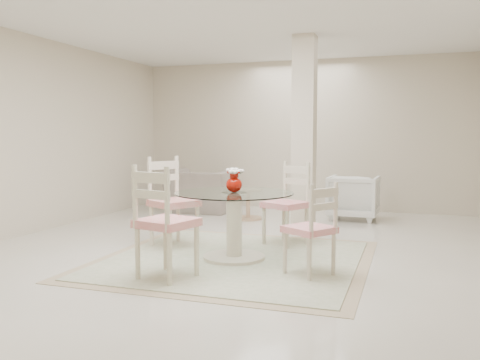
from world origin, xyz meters
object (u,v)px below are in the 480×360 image
(column, at_px, (304,135))
(dining_table, at_px, (234,226))
(red_vase, at_px, (234,180))
(dining_chair_south, at_px, (161,214))
(dining_chair_west, at_px, (170,195))
(side_table, at_px, (248,206))
(armchair_white, at_px, (353,197))
(dining_chair_east, at_px, (314,222))
(recliner_taupe, at_px, (201,191))
(dining_chair_north, at_px, (289,197))

(column, xyz_separation_m, dining_table, (-0.37, -1.88, -0.98))
(red_vase, distance_m, dining_chair_south, 1.05)
(dining_chair_west, distance_m, side_table, 2.26)
(dining_chair_south, xyz_separation_m, armchair_white, (1.30, 4.11, -0.27))
(dining_chair_west, relative_size, side_table, 2.49)
(dining_chair_east, bearing_deg, recliner_taupe, -109.77)
(dining_table, height_order, dining_chair_north, dining_chair_north)
(dining_chair_south, bearing_deg, column, -90.16)
(column, xyz_separation_m, armchair_white, (0.56, 1.28, -1.00))
(column, xyz_separation_m, dining_chair_east, (0.56, -2.27, -0.83))
(dining_table, height_order, recliner_taupe, recliner_taupe)
(column, bearing_deg, red_vase, -101.23)
(dining_table, xyz_separation_m, dining_chair_east, (0.94, -0.39, 0.15))
(dining_chair_north, bearing_deg, dining_chair_south, -84.59)
(dining_chair_south, relative_size, armchair_white, 1.51)
(dining_chair_east, relative_size, dining_chair_north, 0.89)
(side_table, bearing_deg, dining_chair_south, -85.29)
(recliner_taupe, relative_size, side_table, 2.35)
(dining_chair_north, relative_size, side_table, 2.33)
(dining_table, relative_size, dining_chair_south, 1.08)
(armchair_white, bearing_deg, dining_chair_west, 58.09)
(recliner_taupe, bearing_deg, dining_chair_south, 107.51)
(dining_table, height_order, side_table, dining_table)
(dining_chair_north, bearing_deg, dining_chair_west, -130.26)
(side_table, bearing_deg, recliner_taupe, 152.47)
(column, height_order, side_table, column)
(side_table, bearing_deg, red_vase, -75.60)
(column, relative_size, dining_table, 2.12)
(dining_chair_west, height_order, side_table, dining_chair_west)
(dining_table, distance_m, recliner_taupe, 3.59)
(column, bearing_deg, dining_chair_south, -104.75)
(dining_chair_east, distance_m, dining_chair_south, 1.43)
(dining_table, height_order, dining_chair_east, dining_chair_east)
(dining_table, bearing_deg, dining_chair_north, 67.77)
(column, relative_size, dining_chair_west, 2.26)
(dining_chair_east, relative_size, dining_chair_west, 0.83)
(recliner_taupe, distance_m, armchair_white, 2.65)
(column, bearing_deg, dining_table, -101.25)
(dining_chair_south, height_order, armchair_white, dining_chair_south)
(red_vase, xyz_separation_m, recliner_taupe, (-1.72, 3.15, -0.50))
(dining_chair_west, xyz_separation_m, side_table, (0.28, 2.20, -0.41))
(dining_table, bearing_deg, side_table, 104.38)
(dining_chair_north, bearing_deg, red_vase, -85.00)
(dining_table, relative_size, armchair_white, 1.63)
(dining_chair_west, xyz_separation_m, armchair_white, (1.88, 2.77, -0.28))
(dining_table, distance_m, dining_chair_south, 1.06)
(dining_chair_north, bearing_deg, armchair_white, 103.35)
(recliner_taupe, bearing_deg, side_table, 151.79)
(dining_table, height_order, dining_chair_south, dining_chair_south)
(dining_chair_east, relative_size, recliner_taupe, 0.88)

